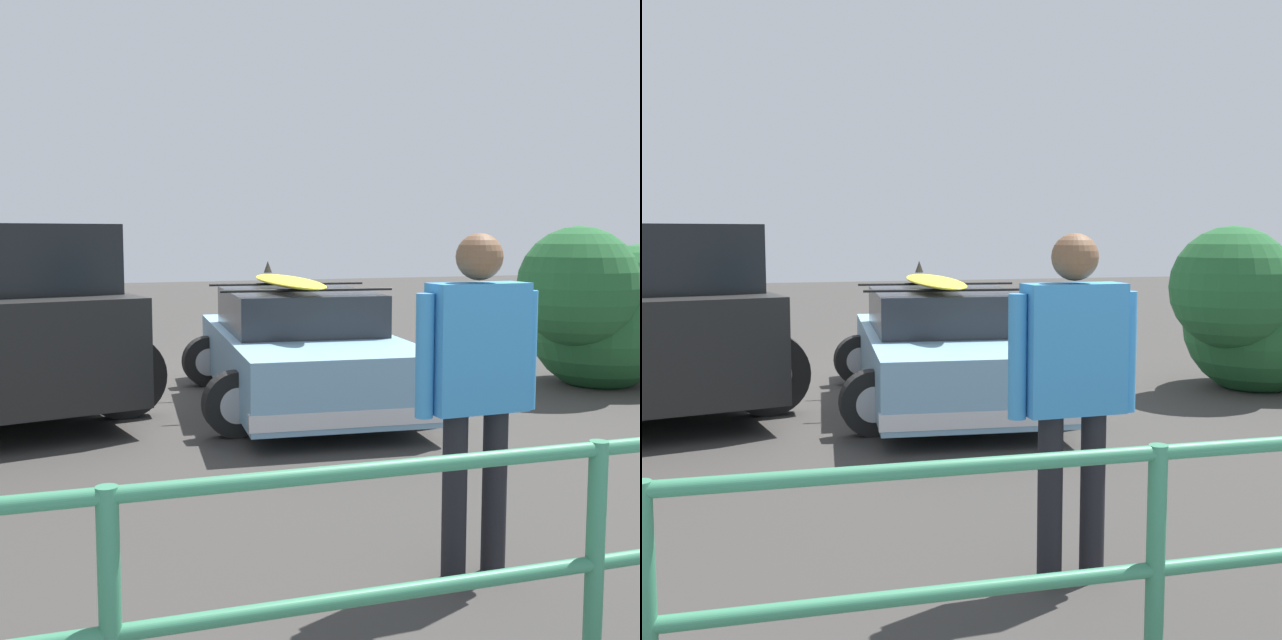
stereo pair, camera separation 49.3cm
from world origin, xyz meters
The scene contains 5 objects.
ground_plane centered at (0.00, 0.00, -0.01)m, with size 44.00×44.00×0.02m, color #383533.
sedan_car centered at (-0.42, 0.67, 0.58)m, with size 2.57×4.21×1.47m.
person_bystander centered at (0.13, 5.13, 1.07)m, with size 0.70×0.24×1.79m.
railing_fence centered at (0.33, 6.31, 0.69)m, with size 10.50×0.50×1.03m.
bush_near_left centered at (-4.20, 0.98, 0.92)m, with size 2.53×1.81×1.97m.
Camera 1 is at (2.27, 8.64, 1.78)m, focal length 45.00 mm.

